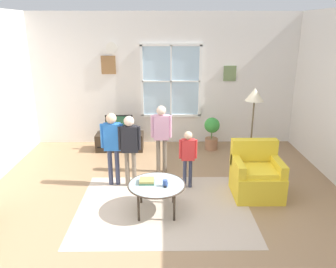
% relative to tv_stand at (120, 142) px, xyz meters
% --- Properties ---
extents(ground_plane, '(6.57, 6.95, 0.02)m').
position_rel_tv_stand_xyz_m(ground_plane, '(0.99, -2.66, -0.20)').
color(ground_plane, '#9E7A56').
extents(back_wall, '(5.97, 0.17, 2.96)m').
position_rel_tv_stand_xyz_m(back_wall, '(1.00, 0.57, 1.29)').
color(back_wall, silver).
rests_on(back_wall, ground_plane).
extents(area_rug, '(2.61, 2.11, 0.01)m').
position_rel_tv_stand_xyz_m(area_rug, '(0.98, -2.52, -0.19)').
color(area_rug, '#C6B29E').
rests_on(area_rug, ground_plane).
extents(tv_stand, '(1.04, 0.45, 0.38)m').
position_rel_tv_stand_xyz_m(tv_stand, '(0.00, 0.00, 0.00)').
color(tv_stand, '#2D2319').
rests_on(tv_stand, ground_plane).
extents(television, '(0.59, 0.08, 0.42)m').
position_rel_tv_stand_xyz_m(television, '(0.00, -0.00, 0.41)').
color(television, '#4C4C4C').
rests_on(television, tv_stand).
extents(armchair, '(0.76, 0.74, 0.87)m').
position_rel_tv_stand_xyz_m(armchair, '(2.49, -2.11, 0.14)').
color(armchair, yellow).
rests_on(armchair, ground_plane).
extents(coffee_table, '(0.86, 0.86, 0.45)m').
position_rel_tv_stand_xyz_m(coffee_table, '(0.88, -2.64, 0.23)').
color(coffee_table, '#99B2B7').
rests_on(coffee_table, ground_plane).
extents(book_stack, '(0.22, 0.19, 0.06)m').
position_rel_tv_stand_xyz_m(book_stack, '(0.73, -2.59, 0.29)').
color(book_stack, '#44714F').
rests_on(book_stack, coffee_table).
extents(cup, '(0.07, 0.07, 0.10)m').
position_rel_tv_stand_xyz_m(cup, '(1.00, -2.70, 0.31)').
color(cup, '#334C8C').
rests_on(cup, coffee_table).
extents(remote_near_books, '(0.07, 0.15, 0.02)m').
position_rel_tv_stand_xyz_m(remote_near_books, '(1.01, -2.69, 0.27)').
color(remote_near_books, black).
rests_on(remote_near_books, coffee_table).
extents(person_pink_shirt, '(0.39, 0.18, 1.29)m').
position_rel_tv_stand_xyz_m(person_pink_shirt, '(0.94, -1.19, 0.61)').
color(person_pink_shirt, '#726656').
rests_on(person_pink_shirt, ground_plane).
extents(person_red_shirt, '(0.30, 0.14, 1.01)m').
position_rel_tv_stand_xyz_m(person_red_shirt, '(1.39, -1.85, 0.44)').
color(person_red_shirt, '#333851').
rests_on(person_red_shirt, ground_plane).
extents(person_black_shirt, '(0.38, 0.17, 1.25)m').
position_rel_tv_stand_xyz_m(person_black_shirt, '(0.41, -1.78, 0.59)').
color(person_black_shirt, '#726656').
rests_on(person_black_shirt, ground_plane).
extents(person_blue_shirt, '(0.39, 0.18, 1.29)m').
position_rel_tv_stand_xyz_m(person_blue_shirt, '(0.12, -1.73, 0.62)').
color(person_blue_shirt, '#333851').
rests_on(person_blue_shirt, ground_plane).
extents(potted_plant_by_window, '(0.34, 0.34, 0.73)m').
position_rel_tv_stand_xyz_m(potted_plant_by_window, '(2.05, 0.01, 0.22)').
color(potted_plant_by_window, '#9E6B4C').
rests_on(potted_plant_by_window, ground_plane).
extents(floor_lamp, '(0.32, 0.32, 1.65)m').
position_rel_tv_stand_xyz_m(floor_lamp, '(2.54, -1.44, 1.18)').
color(floor_lamp, black).
rests_on(floor_lamp, ground_plane).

